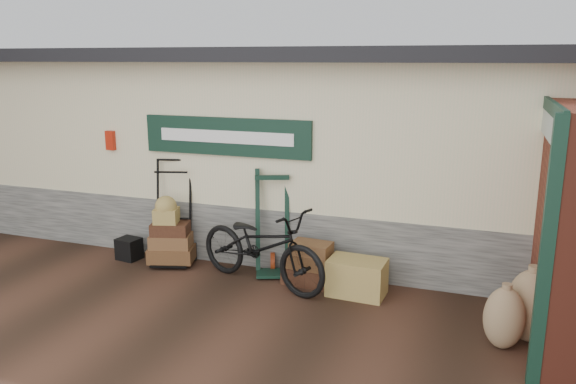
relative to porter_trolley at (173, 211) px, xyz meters
The scene contains 10 objects.
ground 1.60m from the porter_trolley, 34.78° to the right, with size 80.00×80.00×0.00m, color black.
station_building 2.39m from the porter_trolley, 59.88° to the left, with size 14.40×4.10×3.20m.
porter_trolley is the anchor object (origin of this frame).
green_barrow 1.59m from the porter_trolley, ahead, with size 0.55×0.46×1.52m, color black, non-canonical shape.
suitcase_stack 2.27m from the porter_trolley, ahead, with size 0.68×0.43×0.61m, color #361911, non-canonical shape.
wicker_hamper 2.99m from the porter_trolley, ahead, with size 0.74×0.48×0.48m, color olive.
black_trunk 0.97m from the porter_trolley, 168.11° to the right, with size 0.34×0.29×0.34m, color black.
bicycle 1.66m from the porter_trolley, 13.60° to the right, with size 2.13×0.74×1.24m, color black.
burlap_sack_left 5.08m from the porter_trolley, ahead, with size 0.52×0.43×0.83m, color brown.
burlap_sack_right 4.87m from the porter_trolley, 13.58° to the right, with size 0.43×0.36×0.69m, color brown.
Camera 1 is at (3.26, -6.33, 3.05)m, focal length 35.00 mm.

